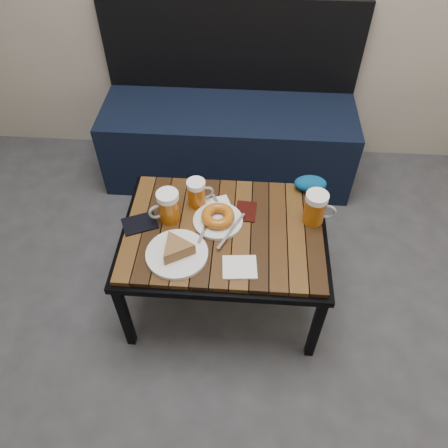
# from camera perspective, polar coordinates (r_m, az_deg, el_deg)

# --- Properties ---
(bench) EXTENTS (1.40, 0.50, 0.95)m
(bench) POSITION_cam_1_polar(r_m,az_deg,el_deg) (2.58, 0.61, 11.73)
(bench) COLOR black
(bench) RESTS_ON ground
(cafe_table) EXTENTS (0.84, 0.62, 0.47)m
(cafe_table) POSITION_cam_1_polar(r_m,az_deg,el_deg) (1.80, -0.00, -1.54)
(cafe_table) COLOR black
(cafe_table) RESTS_ON ground
(beer_mug_left) EXTENTS (0.14, 0.11, 0.14)m
(beer_mug_left) POSITION_cam_1_polar(r_m,az_deg,el_deg) (1.77, -7.33, 2.28)
(beer_mug_left) COLOR #9B4E0C
(beer_mug_left) RESTS_ON cafe_table
(beer_mug_centre) EXTENTS (0.12, 0.10, 0.12)m
(beer_mug_centre) POSITION_cam_1_polar(r_m,az_deg,el_deg) (1.82, -3.53, 4.08)
(beer_mug_centre) COLOR #9B4E0C
(beer_mug_centre) RESTS_ON cafe_table
(beer_mug_right) EXTENTS (0.13, 0.09, 0.15)m
(beer_mug_right) POSITION_cam_1_polar(r_m,az_deg,el_deg) (1.78, 11.89, 2.07)
(beer_mug_right) COLOR #9B4E0C
(beer_mug_right) RESTS_ON cafe_table
(plate_pie) EXTENTS (0.24, 0.24, 0.07)m
(plate_pie) POSITION_cam_1_polar(r_m,az_deg,el_deg) (1.67, -6.22, -3.51)
(plate_pie) COLOR white
(plate_pie) RESTS_ON cafe_table
(plate_bagel) EXTENTS (0.21, 0.26, 0.06)m
(plate_bagel) POSITION_cam_1_polar(r_m,az_deg,el_deg) (1.77, -0.80, 0.78)
(plate_bagel) COLOR white
(plate_bagel) RESTS_ON cafe_table
(napkin_left) EXTENTS (0.13, 0.13, 0.01)m
(napkin_left) POSITION_cam_1_polar(r_m,az_deg,el_deg) (1.85, -0.73, 2.43)
(napkin_left) COLOR white
(napkin_left) RESTS_ON cafe_table
(napkin_right) EXTENTS (0.14, 0.12, 0.01)m
(napkin_right) POSITION_cam_1_polar(r_m,az_deg,el_deg) (1.64, 2.06, -5.66)
(napkin_right) COLOR white
(napkin_right) RESTS_ON cafe_table
(passport_navy) EXTENTS (0.17, 0.15, 0.01)m
(passport_navy) POSITION_cam_1_polar(r_m,az_deg,el_deg) (1.81, -10.94, 0.07)
(passport_navy) COLOR black
(passport_navy) RESTS_ON cafe_table
(passport_burgundy) EXTENTS (0.09, 0.12, 0.01)m
(passport_burgundy) POSITION_cam_1_polar(r_m,az_deg,el_deg) (1.83, 2.88, 1.67)
(passport_burgundy) COLOR black
(passport_burgundy) RESTS_ON cafe_table
(knit_pouch) EXTENTS (0.14, 0.10, 0.06)m
(knit_pouch) POSITION_cam_1_polar(r_m,az_deg,el_deg) (1.95, 11.22, 5.19)
(knit_pouch) COLOR navy
(knit_pouch) RESTS_ON cafe_table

